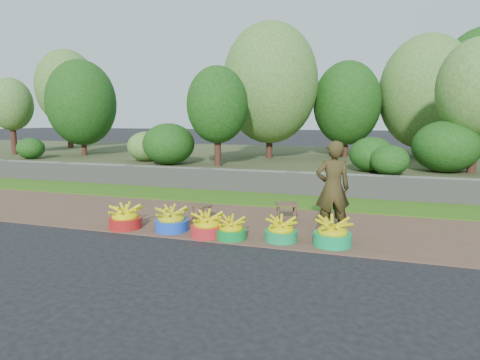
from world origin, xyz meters
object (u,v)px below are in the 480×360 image
(basin_a, at_px, (125,218))
(stool_left, at_px, (201,208))
(basin_c, at_px, (207,226))
(basin_f, at_px, (332,234))
(basin_d, at_px, (231,230))
(stool_right, at_px, (286,207))
(basin_e, at_px, (281,231))
(vendor_woman, at_px, (333,188))
(basin_b, at_px, (171,221))

(basin_a, bearing_deg, stool_left, 40.18)
(basin_c, height_order, basin_f, basin_f)
(basin_c, height_order, basin_d, basin_c)
(stool_right, bearing_deg, basin_e, -82.92)
(basin_d, height_order, stool_left, basin_d)
(basin_e, bearing_deg, vendor_woman, 38.55)
(vendor_woman, bearing_deg, basin_f, 78.84)
(basin_c, height_order, vendor_woman, vendor_woman)
(basin_a, height_order, basin_c, basin_a)
(basin_f, bearing_deg, stool_left, 162.51)
(basin_d, relative_size, stool_left, 1.17)
(stool_right, xyz_separation_m, vendor_woman, (0.83, -0.58, 0.47))
(basin_a, height_order, basin_d, basin_a)
(basin_a, height_order, stool_left, basin_a)
(basin_c, bearing_deg, basin_a, 179.48)
(basin_a, bearing_deg, basin_c, -0.52)
(basin_c, distance_m, basin_e, 1.14)
(basin_f, bearing_deg, basin_a, -178.15)
(basin_a, distance_m, basin_d, 1.87)
(basin_e, height_order, stool_right, basin_e)
(vendor_woman, bearing_deg, basin_d, 7.72)
(basin_e, xyz_separation_m, vendor_woman, (0.69, 0.55, 0.59))
(basin_c, height_order, stool_right, basin_c)
(stool_left, xyz_separation_m, stool_right, (1.46, 0.37, 0.04))
(basin_a, distance_m, basin_f, 3.36)
(basin_a, distance_m, basin_c, 1.47)
(basin_d, bearing_deg, basin_a, 179.01)
(basin_c, distance_m, stool_right, 1.59)
(basin_b, height_order, stool_left, basin_b)
(basin_d, height_order, basin_e, basin_e)
(basin_a, height_order, basin_b, same)
(basin_b, bearing_deg, basin_e, 0.05)
(basin_b, distance_m, basin_d, 1.08)
(stool_right, relative_size, vendor_woman, 0.30)
(basin_b, bearing_deg, stool_right, 34.02)
(basin_e, xyz_separation_m, stool_right, (-0.14, 1.12, 0.12))
(basin_b, distance_m, basin_e, 1.81)
(basin_c, distance_m, basin_f, 1.89)
(basin_b, relative_size, basin_e, 1.10)
(basin_c, relative_size, basin_f, 0.95)
(basin_a, bearing_deg, basin_b, 6.59)
(basin_f, bearing_deg, basin_c, -176.30)
(basin_b, distance_m, vendor_woman, 2.62)
(basin_e, bearing_deg, basin_c, -174.60)
(basin_c, bearing_deg, basin_d, -2.72)
(basin_a, relative_size, basin_e, 1.10)
(basin_d, bearing_deg, vendor_woman, 25.32)
(basin_c, bearing_deg, stool_right, 50.96)
(basin_a, xyz_separation_m, stool_left, (1.01, 0.85, 0.07))
(basin_d, bearing_deg, basin_c, 177.28)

